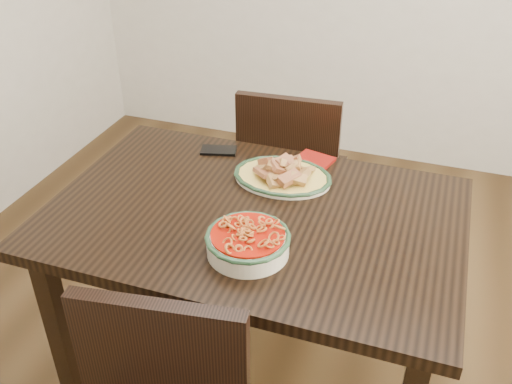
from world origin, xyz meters
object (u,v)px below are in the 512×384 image
(fish_plate, at_px, (283,168))
(dining_table, at_px, (254,234))
(chair_far, at_px, (291,171))
(smartphone, at_px, (219,150))
(noodle_bowl, at_px, (248,240))

(fish_plate, bearing_deg, dining_table, -97.55)
(chair_far, distance_m, smartphone, 0.48)
(fish_plate, bearing_deg, noodle_bowl, -86.67)
(dining_table, bearing_deg, noodle_bowl, -75.32)
(chair_far, height_order, smartphone, chair_far)
(chair_far, bearing_deg, noodle_bowl, 94.10)
(chair_far, xyz_separation_m, fish_plate, (0.10, -0.47, 0.30))
(fish_plate, distance_m, smartphone, 0.31)
(dining_table, distance_m, noodle_bowl, 0.25)
(smartphone, bearing_deg, dining_table, -66.99)
(dining_table, height_order, smartphone, smartphone)
(chair_far, height_order, noodle_bowl, chair_far)
(chair_far, bearing_deg, dining_table, 92.04)
(noodle_bowl, distance_m, smartphone, 0.61)
(dining_table, xyz_separation_m, smartphone, (-0.25, 0.33, 0.10))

